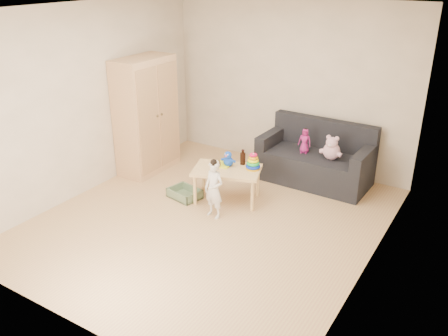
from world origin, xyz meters
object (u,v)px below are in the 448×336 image
Objects in this scene: toddler at (214,190)px; wardrobe at (146,116)px; sofa at (314,168)px; play_table at (227,185)px.

wardrobe is at bearing 165.39° from toddler.
sofa is 1.83m from toddler.
play_table is 1.19× the size of toddler.
wardrobe reaches higher than sofa.
wardrobe is at bearing 170.14° from play_table.
sofa is at bearing 21.04° from wardrobe.
play_table is at bearing -9.86° from wardrobe.
sofa is 1.45m from play_table.
toddler is (1.73, -0.76, -0.51)m from wardrobe.
toddler is (0.10, -0.47, 0.14)m from play_table.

